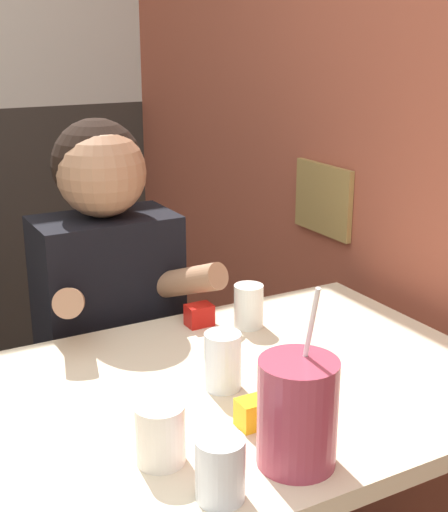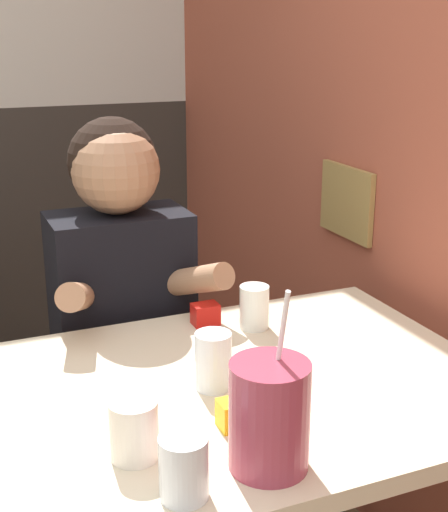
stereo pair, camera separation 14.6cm
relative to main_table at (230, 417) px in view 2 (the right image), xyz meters
name	(u,v)px [view 2 (the right image)]	position (x,y,z in m)	size (l,w,h in m)	color
brick_wall_right	(332,48)	(0.63, 0.72, 0.67)	(0.08, 4.34, 2.70)	#9E4C38
main_table	(230,417)	(0.00, 0.00, 0.00)	(1.04, 0.74, 0.75)	beige
person_seated	(123,337)	(-0.07, 0.52, -0.03)	(0.42, 0.41, 1.21)	black
cocktail_pitcher	(269,416)	(-0.05, -0.27, 0.16)	(0.13, 0.13, 0.30)	#99384C
glass_near_pitcher	(184,468)	(-0.20, -0.29, 0.12)	(0.07, 0.07, 0.10)	silver
glass_center	(254,307)	(0.16, 0.23, 0.12)	(0.07, 0.07, 0.10)	silver
glass_far_side	(134,429)	(-0.24, -0.16, 0.12)	(0.08, 0.08, 0.10)	silver
glass_by_brick	(213,361)	(-0.03, 0.00, 0.13)	(0.07, 0.07, 0.11)	silver
condiment_ketchup	(205,314)	(0.06, 0.29, 0.10)	(0.06, 0.04, 0.05)	#B7140F
condiment_mustard	(236,414)	(-0.05, -0.14, 0.10)	(0.06, 0.04, 0.05)	yellow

